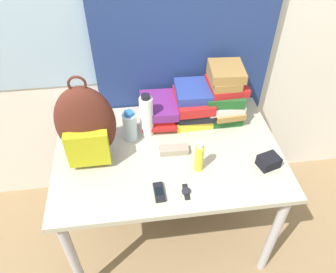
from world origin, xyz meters
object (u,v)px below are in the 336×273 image
Objects in this scene: sunglasses_case at (174,150)px; water_bottle at (130,126)px; book_stack_left at (158,111)px; cell_phone at (159,192)px; book_stack_right at (224,93)px; backpack at (86,126)px; sports_bottle at (147,116)px; camera_pouch at (269,161)px; book_stack_center at (193,104)px; sunscreen_bottle at (199,158)px; wristwatch at (186,191)px.

water_bottle is at bearing 147.03° from sunglasses_case.
book_stack_left is 2.43× the size of cell_phone.
book_stack_right is 1.78× the size of water_bottle.
backpack is at bearing -162.15° from book_stack_right.
sports_bottle is (0.30, 0.13, -0.08)m from backpack.
book_stack_left is at bearing 37.65° from water_bottle.
backpack reaches higher than cell_phone.
book_stack_right is at bearing 107.31° from camera_pouch.
backpack is 1.78× the size of book_stack_left.
book_stack_center is 0.59m from cell_phone.
backpack is at bearing 163.03° from sunscreen_bottle.
backpack is 0.26m from water_bottle.
sports_bottle reaches higher than water_bottle.
cell_phone is 0.13m from wristwatch.
book_stack_left is at bearing 32.50° from backpack.
backpack is 1.79× the size of book_stack_center.
sunscreen_bottle is at bearing -68.65° from book_stack_left.
sunglasses_case is at bearing -139.86° from book_stack_right.
water_bottle reaches higher than book_stack_left.
book_stack_right reaches higher than cell_phone.
book_stack_right is at bearing 1.34° from book_stack_center.
sports_bottle is at bearing 92.53° from cell_phone.
camera_pouch is (0.46, -0.15, 0.01)m from sunglasses_case.
book_stack_left is at bearing 84.06° from cell_phone.
wristwatch is (0.44, -0.30, -0.20)m from backpack.
water_bottle is at bearing 105.76° from cell_phone.
cell_phone is 0.73× the size of sunglasses_case.
sunglasses_case is (0.42, -0.03, -0.19)m from backpack.
backpack is at bearing 175.62° from sunglasses_case.
water_bottle is (-0.17, -0.13, 0.01)m from book_stack_left.
sunglasses_case is (0.05, -0.27, -0.05)m from book_stack_left.
sports_bottle is 0.38m from sunscreen_bottle.
water_bottle is at bearing 156.44° from camera_pouch.
sports_bottle reaches higher than book_stack_left.
backpack is 0.63m from book_stack_center.
sunscreen_bottle reaches higher than wristwatch.
sunscreen_bottle is (0.23, -0.29, -0.04)m from sports_bottle.
sports_bottle reaches higher than sunscreen_bottle.
backpack is 0.46m from book_stack_left.
wristwatch is at bearing -82.39° from book_stack_left.
book_stack_left is at bearing 111.35° from sunscreen_bottle.
book_stack_right is at bearing 60.51° from wristwatch.
backpack is 0.57m from wristwatch.
book_stack_right is at bearing 17.85° from backpack.
book_stack_center is 0.18m from book_stack_right.
book_stack_center reaches higher than sunglasses_case.
water_bottle is (-0.37, -0.13, -0.02)m from book_stack_center.
sports_bottle is 1.52× the size of sunscreen_bottle.
camera_pouch is at bearing -72.69° from book_stack_right.
water_bottle is 0.48m from wristwatch.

